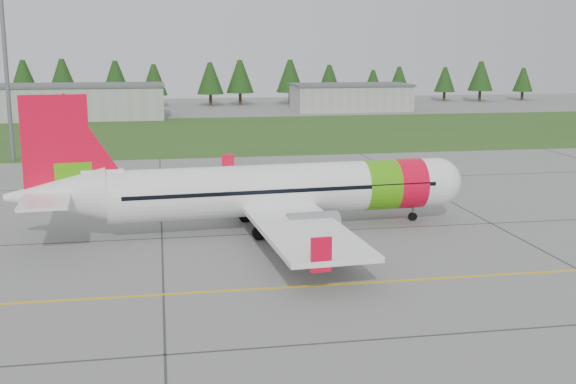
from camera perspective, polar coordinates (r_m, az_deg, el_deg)
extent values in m
plane|color=gray|center=(36.31, 15.15, -10.62)|extent=(320.00, 320.00, 0.00)
cylinder|color=white|center=(53.34, -0.57, 0.21)|extent=(25.26, 5.44, 3.76)
sphere|color=white|center=(57.50, 11.67, 0.80)|extent=(3.76, 3.76, 3.76)
cone|color=white|center=(52.02, -17.87, -0.26)|extent=(6.98, 4.20, 3.76)
cube|color=black|center=(57.57, 11.94, 1.14)|extent=(1.71, 2.60, 0.54)
cylinder|color=#4DAE0D|center=(55.61, 7.18, 0.58)|extent=(2.76, 4.00, 3.84)
cylinder|color=red|center=(56.47, 9.38, 0.69)|extent=(2.37, 3.97, 3.84)
cube|color=white|center=(53.46, -1.07, -0.93)|extent=(7.36, 31.13, 0.35)
cube|color=red|center=(67.96, -4.76, 2.16)|extent=(1.17, 0.25, 1.93)
cube|color=red|center=(38.72, 2.64, -4.97)|extent=(1.17, 0.25, 1.93)
cylinder|color=gray|center=(58.94, -0.85, -0.28)|extent=(3.60, 2.25, 2.02)
cylinder|color=gray|center=(48.93, 1.98, -2.74)|extent=(3.60, 2.25, 2.02)
cube|color=red|center=(51.47, -17.87, 3.27)|extent=(4.45, 0.64, 7.33)
cube|color=#4DAE0D|center=(51.74, -16.56, 1.01)|extent=(2.53, 0.57, 2.31)
cube|color=white|center=(52.01, -18.41, -0.03)|extent=(3.82, 11.27, 0.21)
cylinder|color=slate|center=(57.17, 9.83, -1.56)|extent=(0.17, 0.17, 1.35)
cylinder|color=black|center=(57.25, 9.82, -1.90)|extent=(0.67, 0.31, 0.66)
cylinder|color=slate|center=(56.06, -2.64, -1.41)|extent=(0.21, 0.21, 1.83)
cylinder|color=black|center=(56.08, -3.02, -1.85)|extent=(1.03, 0.50, 1.00)
cylinder|color=slate|center=(50.92, -1.44, -2.73)|extent=(0.21, 0.21, 1.83)
cylinder|color=black|center=(50.94, -1.86, -3.21)|extent=(1.03, 0.50, 1.00)
cube|color=#30561E|center=(114.05, -2.57, 4.72)|extent=(320.00, 50.00, 0.03)
cube|color=gold|center=(43.20, 10.64, -6.80)|extent=(120.00, 0.25, 0.02)
cube|color=#A8A8A3|center=(141.48, -16.35, 6.80)|extent=(32.00, 14.00, 6.00)
cube|color=#A8A8A3|center=(153.93, 4.95, 7.41)|extent=(24.00, 12.00, 5.20)
cylinder|color=slate|center=(89.99, -21.33, 8.53)|extent=(0.50, 0.50, 20.00)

